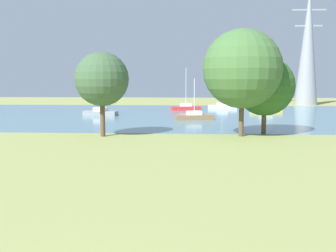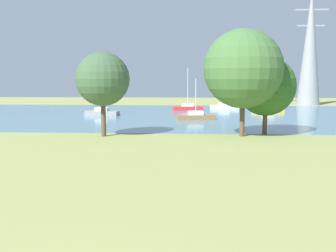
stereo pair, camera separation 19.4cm
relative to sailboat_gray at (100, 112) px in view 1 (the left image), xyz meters
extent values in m
plane|color=#8C9351|center=(9.22, -26.48, -0.45)|extent=(160.00, 160.00, 0.00)
cube|color=slate|center=(9.22, 1.52, -0.44)|extent=(140.00, 40.00, 0.02)
cube|color=gray|center=(0.00, 0.00, -0.13)|extent=(4.99, 2.36, 0.60)
cube|color=white|center=(0.00, 0.00, 0.42)|extent=(1.97, 1.41, 0.50)
cylinder|color=silver|center=(0.00, 0.00, 3.01)|extent=(0.10, 0.10, 5.69)
cube|color=yellow|center=(24.23, 6.77, -0.13)|extent=(4.98, 2.27, 0.60)
cube|color=white|center=(24.23, 6.77, 0.42)|extent=(1.96, 1.38, 0.50)
cylinder|color=silver|center=(24.23, 6.77, 3.74)|extent=(0.10, 0.10, 7.15)
cube|color=red|center=(11.90, 9.79, -0.13)|extent=(5.03, 2.72, 0.60)
cube|color=white|center=(11.90, 9.79, 0.42)|extent=(2.03, 1.54, 0.50)
cylinder|color=silver|center=(11.90, 9.79, 3.30)|extent=(0.10, 0.10, 6.27)
cube|color=white|center=(18.06, 13.21, -0.13)|extent=(4.86, 1.72, 0.60)
cube|color=white|center=(18.06, 13.21, 0.42)|extent=(1.85, 1.18, 0.50)
cylinder|color=silver|center=(18.06, 13.21, 2.53)|extent=(0.10, 0.10, 4.72)
cube|color=brown|center=(13.12, -5.41, -0.13)|extent=(5.01, 2.47, 0.60)
cube|color=white|center=(13.12, -5.41, 0.42)|extent=(1.99, 1.45, 0.50)
cylinder|color=silver|center=(13.12, -5.41, 2.44)|extent=(0.10, 0.10, 4.55)
cylinder|color=brown|center=(4.81, -20.44, 1.26)|extent=(0.44, 0.44, 3.43)
sphere|color=#3C5A3A|center=(4.81, -20.44, 4.66)|extent=(4.80, 4.80, 4.80)
cylinder|color=brown|center=(17.19, -19.68, 1.32)|extent=(0.44, 0.44, 3.55)
sphere|color=#416A36|center=(17.19, -19.68, 5.55)|extent=(7.02, 7.02, 7.02)
cylinder|color=brown|center=(19.54, -17.78, 0.80)|extent=(0.44, 0.44, 2.52)
sphere|color=#2F5E24|center=(19.54, -17.78, 3.99)|extent=(5.50, 5.50, 5.50)
cone|color=gray|center=(35.31, 24.98, 10.95)|extent=(4.40, 4.40, 22.80)
cube|color=gray|center=(35.31, 24.98, 17.79)|extent=(6.40, 0.30, 0.30)
cube|color=gray|center=(35.31, 24.98, 14.79)|extent=(5.20, 0.30, 0.30)
camera|label=1|loc=(12.64, -55.86, 4.71)|focal=43.12mm
camera|label=2|loc=(12.83, -55.84, 4.71)|focal=43.12mm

